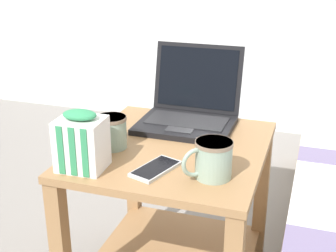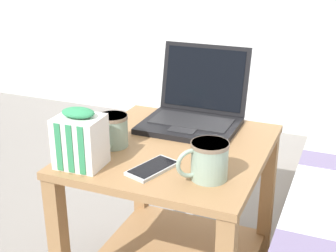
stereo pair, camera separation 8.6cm
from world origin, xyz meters
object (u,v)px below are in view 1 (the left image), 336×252
at_px(laptop, 190,109).
at_px(mug_front_right, 213,158).
at_px(cell_phone, 156,169).
at_px(snack_bag, 81,142).
at_px(mug_front_left, 111,131).

distance_m(laptop, mug_front_right, 0.39).
bearing_deg(cell_phone, snack_bag, -165.95).
xyz_separation_m(mug_front_right, snack_bag, (-0.34, -0.06, 0.02)).
xyz_separation_m(mug_front_right, cell_phone, (-0.15, -0.01, -0.05)).
bearing_deg(mug_front_left, laptop, 59.05).
relative_size(laptop, mug_front_right, 2.57).
distance_m(laptop, cell_phone, 0.37).
relative_size(mug_front_right, snack_bag, 0.72).
bearing_deg(snack_bag, laptop, 66.71).
distance_m(mug_front_left, snack_bag, 0.15).
bearing_deg(cell_phone, mug_front_right, 3.81).
distance_m(mug_front_left, cell_phone, 0.20).
bearing_deg(cell_phone, mug_front_left, 150.26).
bearing_deg(mug_front_left, snack_bag, -96.85).
relative_size(mug_front_left, mug_front_right, 1.10).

